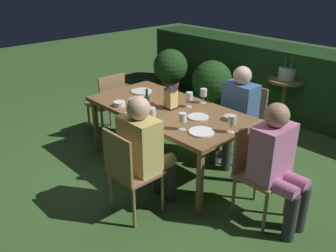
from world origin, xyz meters
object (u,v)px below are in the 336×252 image
(plate_a, at_px, (198,117))
(chair_side_right_b, at_px, (245,119))
(wine_glass_c, at_px, (189,97))
(chair_head_near, at_px, (108,101))
(wine_glass_b, at_px, (183,118))
(plate_b, at_px, (201,132))
(chair_head_far, at_px, (257,168))
(ice_bucket, at_px, (287,72))
(person_in_blue, at_px, (236,111))
(person_in_mustard, at_px, (145,148))
(bowl_olives, at_px, (230,118))
(green_bottle_on_table, at_px, (147,106))
(wine_glass_e, at_px, (204,93))
(side_table, at_px, (284,94))
(plate_d, at_px, (141,91))
(bowl_bread, at_px, (147,106))
(chair_side_left_b, at_px, (129,170))
(lantern_centerpiece, at_px, (171,95))
(potted_plant_by_hedge, at_px, (170,69))
(wine_glass_a, at_px, (232,121))
(plate_c, at_px, (140,100))
(wine_glass_d, at_px, (152,113))
(person_in_pink, at_px, (278,161))
(bowl_salad, at_px, (119,104))
(potted_plant_corner, at_px, (212,82))

(plate_a, bearing_deg, chair_side_right_b, 89.49)
(wine_glass_c, bearing_deg, chair_head_near, -171.70)
(wine_glass_b, bearing_deg, plate_b, 25.82)
(chair_head_far, height_order, ice_bucket, ice_bucket)
(chair_side_right_b, height_order, plate_b, chair_side_right_b)
(chair_head_far, relative_size, person_in_blue, 0.76)
(person_in_mustard, height_order, bowl_olives, person_in_mustard)
(green_bottle_on_table, relative_size, plate_b, 1.20)
(wine_glass_e, height_order, side_table, wine_glass_e)
(plate_d, relative_size, bowl_bread, 1.53)
(chair_head_far, bearing_deg, wine_glass_c, 169.60)
(chair_side_left_b, distance_m, lantern_centerpiece, 1.05)
(bowl_bread, distance_m, potted_plant_by_hedge, 2.42)
(wine_glass_c, distance_m, potted_plant_by_hedge, 2.39)
(wine_glass_a, relative_size, potted_plant_by_hedge, 0.20)
(green_bottle_on_table, distance_m, bowl_bread, 0.23)
(chair_head_near, xyz_separation_m, plate_d, (0.56, 0.13, 0.25))
(chair_side_left_b, height_order, wine_glass_b, wine_glass_b)
(person_in_mustard, relative_size, person_in_blue, 1.00)
(plate_c, bearing_deg, chair_side_right_b, 49.55)
(bowl_bread, bearing_deg, person_in_mustard, -41.44)
(potted_plant_by_hedge, bearing_deg, wine_glass_d, -46.83)
(plate_b, bearing_deg, lantern_centerpiece, 161.47)
(wine_glass_e, distance_m, side_table, 1.80)
(green_bottle_on_table, relative_size, wine_glass_b, 1.72)
(person_in_blue, relative_size, plate_a, 5.28)
(ice_bucket, bearing_deg, potted_plant_by_hedge, -165.29)
(lantern_centerpiece, bearing_deg, bowl_bread, -134.38)
(chair_side_left_b, height_order, plate_d, chair_side_left_b)
(person_in_pink, distance_m, chair_side_right_b, 1.31)
(person_in_pink, height_order, wine_glass_c, person_in_pink)
(plate_d, bearing_deg, green_bottle_on_table, -34.22)
(chair_side_right_b, xyz_separation_m, lantern_centerpiece, (-0.40, -0.85, 0.39))
(chair_head_near, distance_m, chair_side_right_b, 1.83)
(lantern_centerpiece, relative_size, plate_c, 1.06)
(ice_bucket, bearing_deg, bowl_olives, -75.81)
(lantern_centerpiece, bearing_deg, wine_glass_b, -31.83)
(bowl_salad, bearing_deg, bowl_bread, 36.90)
(chair_head_far, xyz_separation_m, potted_plant_corner, (-2.03, 1.73, -0.01))
(person_in_mustard, xyz_separation_m, bowl_olives, (0.25, 0.91, 0.12))
(lantern_centerpiece, bearing_deg, green_bottle_on_table, -92.31)
(person_in_blue, xyz_separation_m, potted_plant_by_hedge, (-2.15, 0.98, -0.12))
(person_in_blue, xyz_separation_m, plate_c, (-0.81, -0.76, 0.10))
(chair_side_left_b, xyz_separation_m, plate_a, (-0.01, 0.91, 0.25))
(lantern_centerpiece, bearing_deg, chair_head_near, -179.22)
(green_bottle_on_table, height_order, wine_glass_c, green_bottle_on_table)
(person_in_mustard, height_order, wine_glass_b, person_in_mustard)
(chair_head_far, bearing_deg, plate_d, 175.98)
(person_in_mustard, relative_size, wine_glass_a, 6.80)
(person_in_blue, distance_m, lantern_centerpiece, 0.81)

